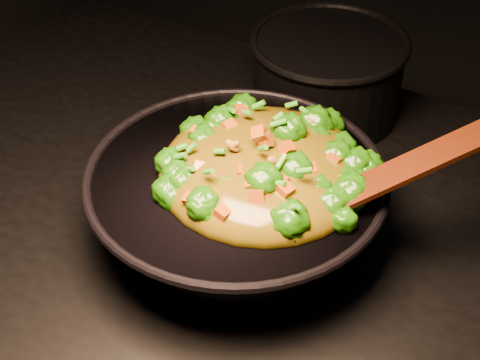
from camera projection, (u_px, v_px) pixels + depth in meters
The scene contains 4 objects.
wok at pixel (236, 206), 0.98m from camera, with size 0.38×0.38×0.11m, color black, non-canonical shape.
stir_fry at pixel (264, 146), 0.91m from camera, with size 0.27×0.27×0.09m, color #1E6207, non-canonical shape.
spatula at pixel (387, 177), 0.87m from camera, with size 0.27×0.04×0.01m, color #370F07.
back_pot at pixel (327, 75), 1.20m from camera, with size 0.24×0.24×0.14m, color black.
Camera 1 is at (0.42, -0.64, 1.61)m, focal length 55.00 mm.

